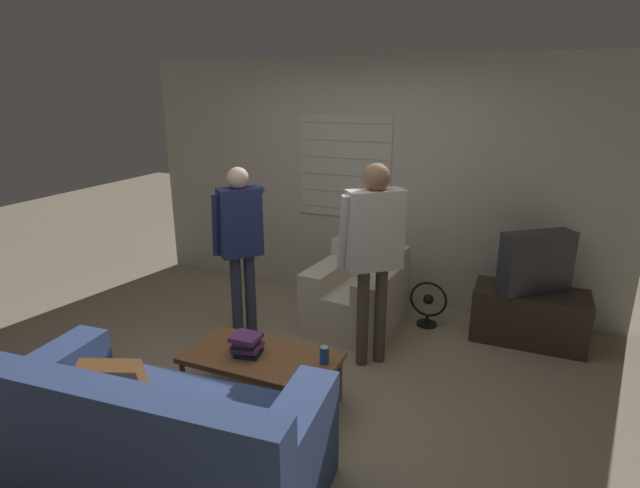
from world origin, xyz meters
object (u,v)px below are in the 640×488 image
person_left_standing (240,234)px  person_right_standing (373,240)px  floor_fan (428,304)px  tv (536,262)px  coffee_table (261,360)px  soda_can (324,355)px  couch_blue (156,441)px  armchair_beige (357,295)px  spare_remote (248,354)px  book_stack (247,345)px

person_left_standing → person_right_standing: size_ratio=0.94×
person_left_standing → floor_fan: (1.54, 0.89, -0.77)m
tv → person_left_standing: bearing=-16.7°
tv → floor_fan: 1.06m
coffee_table → soda_can: 0.48m
couch_blue → armchair_beige: (0.36, 2.46, -0.01)m
person_left_standing → person_right_standing: bearing=-47.3°
coffee_table → person_left_standing: bearing=128.0°
tv → spare_remote: size_ratio=4.73×
person_right_standing → armchair_beige: bearing=78.1°
spare_remote → tv: bearing=34.8°
person_left_standing → floor_fan: size_ratio=3.51×
book_stack → spare_remote: book_stack is taller
armchair_beige → spare_remote: bearing=84.6°
person_right_standing → floor_fan: bearing=30.0°
couch_blue → person_right_standing: (0.69, 1.84, 0.76)m
armchair_beige → spare_remote: (-0.31, -1.53, 0.09)m
coffee_table → book_stack: (-0.10, -0.03, 0.12)m
coffee_table → soda_can: size_ratio=8.87×
armchair_beige → book_stack: 1.56m
tv → coffee_table: bearing=7.6°
person_right_standing → spare_remote: size_ratio=12.57×
couch_blue → floor_fan: 2.90m
coffee_table → person_right_standing: person_right_standing is taller
person_left_standing → soda_can: person_left_standing is taller
tv → person_left_standing: 2.64m
book_stack → tv: bearing=44.3°
tv → spare_remote: bearing=6.8°
coffee_table → tv: tv is taller
person_right_standing → book_stack: (-0.65, -0.90, -0.61)m
coffee_table → tv: bearing=45.3°
soda_can → floor_fan: (0.41, 1.67, -0.22)m
couch_blue → book_stack: size_ratio=8.61×
tv → book_stack: 2.64m
tv → armchair_beige: bearing=-26.3°
armchair_beige → floor_fan: size_ratio=2.09×
soda_can → spare_remote: bearing=-168.0°
person_left_standing → floor_fan: 1.94m
coffee_table → floor_fan: size_ratio=2.46×
soda_can → floor_fan: bearing=76.2°
soda_can → armchair_beige: bearing=99.6°
couch_blue → spare_remote: size_ratio=14.27×
person_right_standing → book_stack: person_right_standing is taller
couch_blue → tv: (1.92, 2.77, 0.44)m
soda_can → spare_remote: 0.56m
soda_can → spare_remote: soda_can is taller
coffee_table → spare_remote: spare_remote is taller
couch_blue → person_left_standing: (-0.53, 1.83, 0.67)m
person_right_standing → tv: bearing=-3.0°
armchair_beige → tv: bearing=-162.5°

